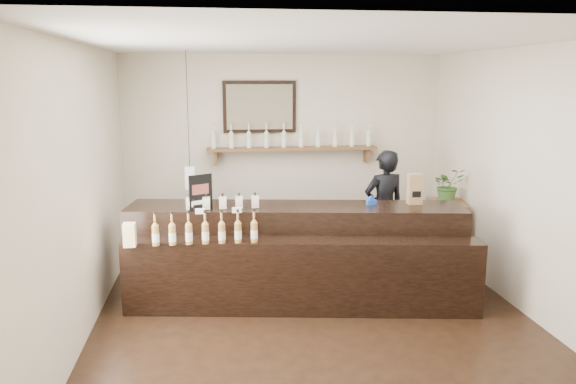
# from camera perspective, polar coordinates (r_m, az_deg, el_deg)

# --- Properties ---
(ground) EXTENTS (5.00, 5.00, 0.00)m
(ground) POSITION_cam_1_polar(r_m,az_deg,el_deg) (6.02, 2.65, -12.72)
(ground) COLOR black
(ground) RESTS_ON ground
(room_shell) EXTENTS (5.00, 5.00, 5.00)m
(room_shell) POSITION_cam_1_polar(r_m,az_deg,el_deg) (5.55, 2.81, 3.56)
(room_shell) COLOR beige
(room_shell) RESTS_ON ground
(back_wall_decor) EXTENTS (2.66, 0.96, 1.69)m
(back_wall_decor) POSITION_cam_1_polar(r_m,az_deg,el_deg) (7.86, -1.43, 6.29)
(back_wall_decor) COLOR brown
(back_wall_decor) RESTS_ON ground
(counter) EXTENTS (3.84, 1.56, 1.23)m
(counter) POSITION_cam_1_polar(r_m,az_deg,el_deg) (6.34, 0.84, -6.63)
(counter) COLOR black
(counter) RESTS_ON ground
(promo_sign) EXTENTS (0.25, 0.15, 0.39)m
(promo_sign) POSITION_cam_1_polar(r_m,az_deg,el_deg) (6.19, -8.87, -0.01)
(promo_sign) COLOR black
(promo_sign) RESTS_ON counter
(paper_bag) EXTENTS (0.16, 0.13, 0.35)m
(paper_bag) POSITION_cam_1_polar(r_m,az_deg,el_deg) (6.55, 12.76, 0.30)
(paper_bag) COLOR olive
(paper_bag) RESTS_ON counter
(tape_dispenser) EXTENTS (0.12, 0.08, 0.10)m
(tape_dispenser) POSITION_cam_1_polar(r_m,az_deg,el_deg) (6.44, 8.47, -0.95)
(tape_dispenser) COLOR blue
(tape_dispenser) RESTS_ON counter
(side_cabinet) EXTENTS (0.57, 0.70, 0.89)m
(side_cabinet) POSITION_cam_1_polar(r_m,az_deg,el_deg) (7.69, 15.68, -4.20)
(side_cabinet) COLOR brown
(side_cabinet) RESTS_ON ground
(potted_plant) EXTENTS (0.44, 0.40, 0.44)m
(potted_plant) POSITION_cam_1_polar(r_m,az_deg,el_deg) (7.55, 15.95, 0.70)
(potted_plant) COLOR #345D25
(potted_plant) RESTS_ON side_cabinet
(shopkeeper) EXTENTS (0.72, 0.55, 1.77)m
(shopkeeper) POSITION_cam_1_polar(r_m,az_deg,el_deg) (7.46, 9.74, -0.96)
(shopkeeper) COLOR black
(shopkeeper) RESTS_ON ground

